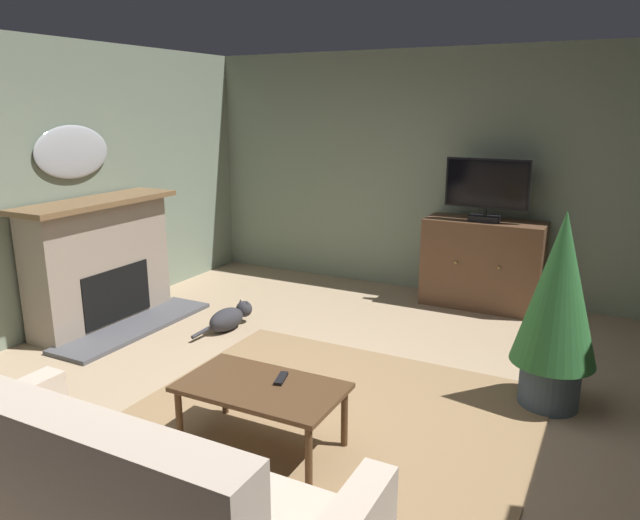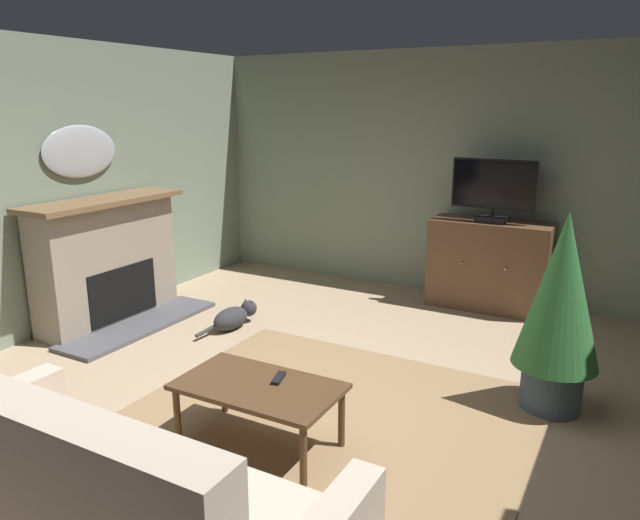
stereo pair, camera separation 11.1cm
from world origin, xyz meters
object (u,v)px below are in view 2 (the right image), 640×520
at_px(coffee_table, 259,391).
at_px(cat, 234,317).
at_px(potted_plant_small_fern_corner, 560,304).
at_px(tv_remote, 279,378).
at_px(fireplace, 109,264).
at_px(wall_mirror_oval, 80,152).
at_px(television, 494,189).
at_px(tv_cabinet, 489,267).

xyz_separation_m(coffee_table, cat, (-1.41, 1.60, -0.27)).
xyz_separation_m(potted_plant_small_fern_corner, cat, (-2.94, 0.18, -0.67)).
height_order(tv_remote, potted_plant_small_fern_corner, potted_plant_small_fern_corner).
height_order(coffee_table, tv_remote, tv_remote).
bearing_deg(potted_plant_small_fern_corner, fireplace, -176.64).
distance_m(wall_mirror_oval, cat, 2.17).
bearing_deg(potted_plant_small_fern_corner, tv_remote, -138.19).
bearing_deg(tv_remote, wall_mirror_oval, 54.20).
xyz_separation_m(coffee_table, potted_plant_small_fern_corner, (1.53, 1.42, 0.40)).
distance_m(television, cat, 2.91).
relative_size(television, potted_plant_small_fern_corner, 0.59).
bearing_deg(tv_remote, potted_plant_small_fern_corner, -64.02).
height_order(wall_mirror_oval, coffee_table, wall_mirror_oval).
bearing_deg(coffee_table, tv_cabinet, 80.16).
distance_m(fireplace, television, 3.93).
distance_m(fireplace, potted_plant_small_fern_corner, 4.15).
bearing_deg(television, tv_cabinet, 90.00).
bearing_deg(cat, tv_cabinet, 42.14).
xyz_separation_m(wall_mirror_oval, television, (3.44, 2.18, -0.39)).
bearing_deg(fireplace, television, 34.30).
relative_size(coffee_table, tv_remote, 6.02).
bearing_deg(fireplace, tv_cabinet, 34.94).
distance_m(tv_cabinet, television, 0.84).
bearing_deg(tv_remote, cat, 29.16).
bearing_deg(coffee_table, tv_remote, 57.29).
bearing_deg(coffee_table, cat, 131.37).
bearing_deg(television, fireplace, -145.70).
height_order(wall_mirror_oval, tv_cabinet, wall_mirror_oval).
bearing_deg(tv_cabinet, tv_remote, -98.92).
xyz_separation_m(tv_remote, cat, (-1.48, 1.48, -0.33)).
xyz_separation_m(fireplace, tv_remote, (2.68, -1.06, -0.15)).
distance_m(coffee_table, cat, 2.15).
height_order(tv_cabinet, potted_plant_small_fern_corner, potted_plant_small_fern_corner).
distance_m(fireplace, tv_remote, 2.88).
bearing_deg(fireplace, cat, 19.45).
bearing_deg(television, coffee_table, -100.00).
xyz_separation_m(fireplace, television, (3.19, 2.18, 0.69)).
distance_m(tv_cabinet, cat, 2.72).
height_order(fireplace, tv_cabinet, fireplace).
relative_size(wall_mirror_oval, cat, 1.14).
height_order(television, cat, television).
height_order(television, tv_remote, television).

